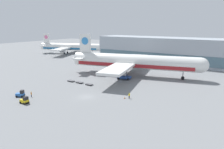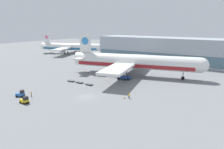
# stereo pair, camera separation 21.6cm
# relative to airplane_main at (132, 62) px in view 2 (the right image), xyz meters

# --- Properties ---
(ground_plane) EXTENTS (400.00, 400.00, 0.00)m
(ground_plane) POSITION_rel_airplane_main_xyz_m (2.19, -31.46, -5.84)
(ground_plane) COLOR slate
(terminal_building) EXTENTS (90.00, 18.20, 14.00)m
(terminal_building) POSITION_rel_airplane_main_xyz_m (6.03, 38.77, 1.15)
(terminal_building) COLOR #9EA8B2
(terminal_building) RESTS_ON ground_plane
(airplane_main) EXTENTS (56.96, 48.47, 17.00)m
(airplane_main) POSITION_rel_airplane_main_xyz_m (0.00, 0.00, 0.00)
(airplane_main) COLOR white
(airplane_main) RESTS_ON ground_plane
(airplane_distant) EXTENTS (46.93, 40.48, 14.47)m
(airplane_distant) POSITION_rel_airplane_main_xyz_m (-71.91, 36.71, -0.87)
(airplane_distant) COLOR white
(airplane_distant) RESTS_ON ground_plane
(scissor_lift_loader) EXTENTS (5.79, 4.46, 4.91)m
(scissor_lift_loader) POSITION_rel_airplane_main_xyz_m (0.56, -6.84, -3.93)
(scissor_lift_loader) COLOR #284C99
(scissor_lift_loader) RESTS_ON ground_plane
(baggage_tug_foreground) EXTENTS (2.81, 2.60, 2.00)m
(baggage_tug_foreground) POSITION_rel_airplane_main_xyz_m (-14.01, -42.38, -4.96)
(baggage_tug_foreground) COLOR #2D66B7
(baggage_tug_foreground) RESTS_ON ground_plane
(baggage_tug_mid) EXTENTS (2.49, 1.70, 2.00)m
(baggage_tug_mid) POSITION_rel_airplane_main_xyz_m (-8.04, -45.18, -4.96)
(baggage_tug_mid) COLOR yellow
(baggage_tug_mid) RESTS_ON ground_plane
(baggage_dolly_lead) EXTENTS (3.72, 1.59, 0.48)m
(baggage_dolly_lead) POSITION_rel_airplane_main_xyz_m (-14.12, -21.21, -5.45)
(baggage_dolly_lead) COLOR #56565B
(baggage_dolly_lead) RESTS_ON ground_plane
(baggage_dolly_second) EXTENTS (3.72, 1.59, 0.48)m
(baggage_dolly_second) POSITION_rel_airplane_main_xyz_m (-10.03, -21.05, -5.45)
(baggage_dolly_second) COLOR #56565B
(baggage_dolly_second) RESTS_ON ground_plane
(baggage_dolly_third) EXTENTS (3.72, 1.59, 0.48)m
(baggage_dolly_third) POSITION_rel_airplane_main_xyz_m (-5.35, -21.21, -5.45)
(baggage_dolly_third) COLOR #56565B
(baggage_dolly_third) RESTS_ON ground_plane
(ground_crew_near) EXTENTS (0.53, 0.34, 1.69)m
(ground_crew_near) POSITION_rel_airplane_main_xyz_m (-11.15, -40.81, -4.86)
(ground_crew_near) COLOR black
(ground_crew_near) RESTS_ON ground_plane
(ground_crew_far) EXTENTS (0.32, 0.54, 1.73)m
(ground_crew_far) POSITION_rel_airplane_main_xyz_m (13.50, -25.79, -4.83)
(ground_crew_far) COLOR black
(ground_crew_far) RESTS_ON ground_plane
(traffic_cone_near) EXTENTS (0.40, 0.40, 0.68)m
(traffic_cone_near) POSITION_rel_airplane_main_xyz_m (12.51, -26.68, -5.51)
(traffic_cone_near) COLOR black
(traffic_cone_near) RESTS_ON ground_plane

